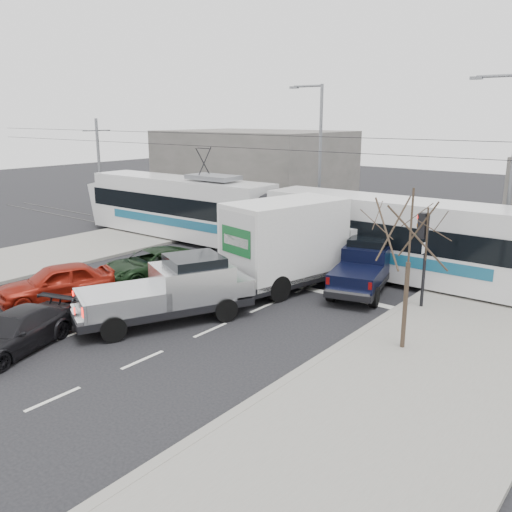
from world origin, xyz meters
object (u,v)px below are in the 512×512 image
Objects in this scene: bare_tree at (410,233)px; red_car at (57,283)px; silver_pickup at (173,290)px; street_lamp_near at (509,162)px; tram at (272,220)px; street_lamp_far at (318,150)px; box_truck at (296,244)px; dark_car at (15,332)px; navy_pickup at (365,266)px; green_car at (152,265)px; traffic_signal at (423,239)px.

bare_tree is 1.12× the size of red_car.
silver_pickup reaches higher than red_car.
street_lamp_near is at bearing 91.42° from bare_tree.
bare_tree is at bearing -34.76° from tram.
street_lamp_far is at bearing 101.62° from tram.
street_lamp_near reaches higher than silver_pickup.
red_car is at bearing -162.36° from bare_tree.
red_car is at bearing -139.06° from silver_pickup.
box_truck reaches higher than dark_car.
box_truck is at bearing -169.68° from navy_pickup.
bare_tree is 17.97m from street_lamp_far.
green_car is at bearing -136.42° from street_lamp_near.
navy_pickup is 1.08× the size of green_car.
green_car is at bearing 172.09° from silver_pickup.
dark_car is at bearing -86.80° from silver_pickup.
silver_pickup is at bearing -117.54° from street_lamp_near.
bare_tree is 0.93× the size of navy_pickup.
red_car is (-6.23, -7.63, -1.10)m from box_truck.
dark_car is (-1.95, -4.94, -0.52)m from silver_pickup.
bare_tree is 1.17× the size of dark_car.
navy_pickup is (7.92, -8.68, -4.06)m from street_lamp_far.
tram is 5.95× the size of red_car.
dark_car is at bearing -129.49° from navy_pickup.
box_truck is 3.03m from navy_pickup.
traffic_signal is 5.47m from box_truck.
red_car is (-12.74, -4.05, -3.03)m from bare_tree.
navy_pickup is (3.75, 7.38, -0.09)m from silver_pickup.
tram reaches higher than dark_car.
street_lamp_far is at bearing 129.26° from silver_pickup.
red_car is (-0.95, -17.55, -4.35)m from street_lamp_far.
red_car is at bearing -116.76° from box_truck.
street_lamp_far is 0.34× the size of tram.
traffic_signal is at bearing -31.31° from navy_pickup.
dark_car is (0.82, -14.54, -1.30)m from tram.
street_lamp_far is at bearing 117.72° from navy_pickup.
traffic_signal is at bearing 54.31° from red_car.
traffic_signal is (-1.13, 4.00, -1.05)m from bare_tree.
traffic_signal is at bearing 35.78° from dark_car.
red_car reaches higher than dark_car.
street_lamp_near is 1.36× the size of silver_pickup.
tram is (-9.25, 3.04, -0.82)m from traffic_signal.
navy_pickup is at bearing 163.34° from traffic_signal.
silver_pickup is 5.30m from green_car.
box_truck is at bearing 104.49° from silver_pickup.
traffic_signal is at bearing 16.85° from box_truck.
traffic_signal reaches higher than green_car.
red_car is at bearing -149.68° from navy_pickup.
silver_pickup is at bearing -74.57° from tram.
silver_pickup is at bearing 35.80° from red_car.
street_lamp_far reaches higher than red_car.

